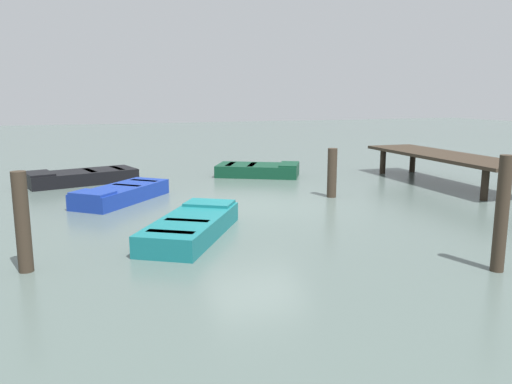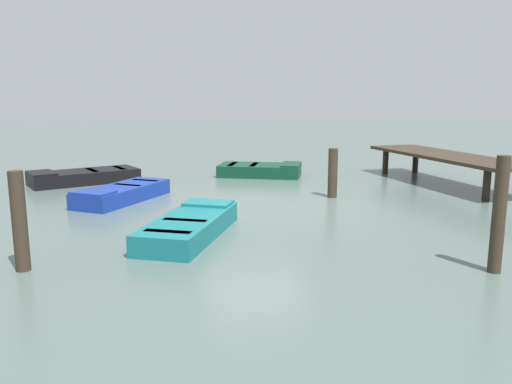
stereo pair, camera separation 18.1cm
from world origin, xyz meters
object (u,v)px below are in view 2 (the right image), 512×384
(dock_segment, at_px, (446,158))
(mooring_piling_far_right, at_px, (499,215))
(mooring_piling_near_left, at_px, (333,173))
(mooring_piling_near_right, at_px, (19,221))
(rowboat_blue, at_px, (122,193))
(rowboat_teal, at_px, (190,226))
(rowboat_black, at_px, (84,176))
(rowboat_dark_green, at_px, (261,170))

(dock_segment, relative_size, mooring_piling_far_right, 3.35)
(mooring_piling_near_left, bearing_deg, mooring_piling_near_right, -62.88)
(dock_segment, bearing_deg, rowboat_blue, -92.30)
(rowboat_teal, xyz_separation_m, mooring_piling_near_left, (-2.65, 4.49, 0.46))
(dock_segment, height_order, rowboat_black, dock_segment)
(mooring_piling_near_left, bearing_deg, dock_segment, 99.68)
(dock_segment, height_order, rowboat_blue, dock_segment)
(rowboat_teal, bearing_deg, dock_segment, -37.61)
(rowboat_teal, height_order, rowboat_blue, same)
(mooring_piling_near_left, height_order, mooring_piling_far_right, mooring_piling_far_right)
(rowboat_teal, distance_m, mooring_piling_near_right, 3.21)
(mooring_piling_near_left, bearing_deg, rowboat_blue, -103.37)
(rowboat_teal, relative_size, rowboat_dark_green, 1.05)
(rowboat_teal, distance_m, mooring_piling_near_left, 5.24)
(rowboat_blue, distance_m, mooring_piling_far_right, 9.22)
(dock_segment, distance_m, rowboat_black, 11.48)
(rowboat_black, xyz_separation_m, mooring_piling_near_left, (4.61, 6.48, 0.46))
(rowboat_dark_green, xyz_separation_m, mooring_piling_near_left, (4.19, 0.65, 0.46))
(rowboat_blue, relative_size, mooring_piling_far_right, 1.58)
(rowboat_teal, height_order, mooring_piling_near_right, mooring_piling_near_right)
(rowboat_blue, height_order, mooring_piling_near_left, mooring_piling_near_left)
(rowboat_dark_green, height_order, mooring_piling_near_right, mooring_piling_near_right)
(rowboat_dark_green, xyz_separation_m, mooring_piling_far_right, (10.46, 0.33, 0.72))
(mooring_piling_far_right, bearing_deg, rowboat_blue, -145.53)
(mooring_piling_near_right, height_order, mooring_piling_far_right, mooring_piling_far_right)
(rowboat_blue, xyz_separation_m, rowboat_dark_green, (-2.88, 4.87, 0.00))
(rowboat_teal, distance_m, rowboat_blue, 4.10)
(mooring_piling_near_right, xyz_separation_m, mooring_piling_far_right, (2.47, 7.11, 0.12))
(rowboat_teal, xyz_separation_m, rowboat_black, (-7.27, -1.99, -0.00))
(rowboat_teal, bearing_deg, mooring_piling_far_right, -99.55)
(rowboat_teal, relative_size, mooring_piling_near_left, 2.42)
(dock_segment, bearing_deg, mooring_piling_near_right, -67.79)
(mooring_piling_far_right, bearing_deg, rowboat_dark_green, -178.18)
(mooring_piling_near_left, relative_size, mooring_piling_near_right, 0.83)
(dock_segment, distance_m, mooring_piling_far_right, 8.39)
(rowboat_dark_green, bearing_deg, rowboat_black, -156.19)
(rowboat_black, xyz_separation_m, mooring_piling_far_right, (10.88, 6.17, 0.72))
(rowboat_blue, height_order, mooring_piling_near_right, mooring_piling_near_right)
(mooring_piling_far_right, bearing_deg, mooring_piling_near_right, -109.12)
(rowboat_black, relative_size, mooring_piling_near_right, 2.18)
(rowboat_dark_green, bearing_deg, rowboat_teal, -91.35)
(rowboat_dark_green, height_order, rowboat_black, same)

